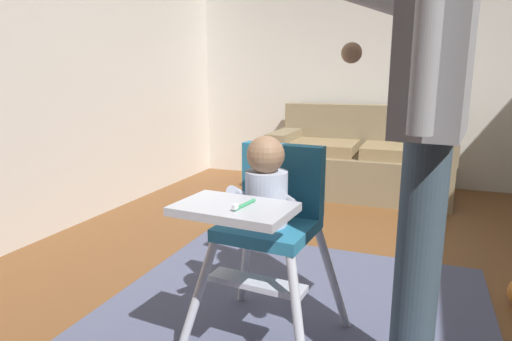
{
  "coord_description": "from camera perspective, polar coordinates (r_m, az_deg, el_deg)",
  "views": [
    {
      "loc": [
        0.28,
        -2.11,
        1.14
      ],
      "look_at": [
        -0.35,
        -0.46,
        0.75
      ],
      "focal_mm": 30.28,
      "sensor_mm": 36.0,
      "label": 1
    }
  ],
  "objects": [
    {
      "name": "couch",
      "position": [
        4.42,
        13.72,
        1.4
      ],
      "size": [
        1.7,
        0.86,
        0.86
      ],
      "rotation": [
        0.0,
        0.0,
        -1.57
      ],
      "color": "#837355",
      "rests_on": "ground"
    },
    {
      "name": "high_chair",
      "position": [
        1.76,
        1.59,
        -4.83
      ],
      "size": [
        0.65,
        0.76,
        0.92
      ],
      "rotation": [
        0.0,
        0.0,
        -1.65
      ],
      "color": "silver",
      "rests_on": "ground"
    },
    {
      "name": "ground",
      "position": [
        2.43,
        12.29,
        -17.26
      ],
      "size": [
        6.0,
        6.98,
        0.1
      ],
      "primitive_type": "cube",
      "color": "brown"
    },
    {
      "name": "wall_left",
      "position": [
        3.48,
        -25.96,
        13.69
      ],
      "size": [
        0.06,
        5.98,
        2.59
      ],
      "primitive_type": "cube",
      "color": "silver",
      "rests_on": "ground"
    },
    {
      "name": "adult_standing",
      "position": [
        1.52,
        21.81,
        5.17
      ],
      "size": [
        0.51,
        0.54,
        1.71
      ],
      "rotation": [
        0.0,
        0.0,
        3.01
      ],
      "color": "#384B59",
      "rests_on": "ground"
    },
    {
      "name": "wall_far",
      "position": [
        4.84,
        18.21,
        13.56
      ],
      "size": [
        5.2,
        0.06,
        2.59
      ],
      "primitive_type": "cube",
      "color": "silver",
      "rests_on": "ground"
    }
  ]
}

